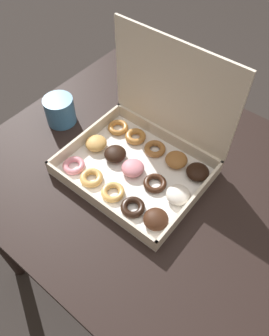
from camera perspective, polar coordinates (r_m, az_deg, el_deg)
ground_plane at (r=1.60m, az=1.45°, el=-16.84°), size 8.00×8.00×0.00m
dining_table at (r=1.04m, az=2.14°, el=-4.28°), size 0.97×0.83×0.74m
donut_box at (r=0.91m, az=1.90°, el=2.96°), size 0.39×0.32×0.34m
coffee_mug at (r=1.08m, az=-12.87°, el=9.81°), size 0.09×0.09×0.09m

